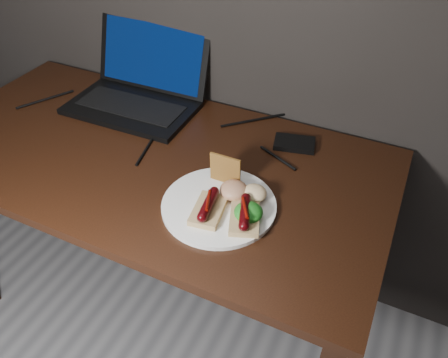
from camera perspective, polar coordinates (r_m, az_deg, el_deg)
desk at (r=1.35m, az=-9.52°, el=0.23°), size 1.40×0.70×0.75m
laptop at (r=1.52m, az=-11.01°, el=11.63°), size 0.42×0.34×0.25m
hard_drive at (r=1.32m, az=9.18°, el=4.61°), size 0.13×0.10×0.02m
desk_cables at (r=1.40m, az=-6.82°, el=6.81°), size 0.96×0.44×0.01m
plate at (r=1.10m, az=-0.67°, el=-3.45°), size 0.31×0.31×0.01m
bread_sausage_center at (r=1.06m, az=-2.05°, el=-3.74°), size 0.09×0.12×0.04m
bread_sausage_right at (r=1.05m, az=2.72°, el=-4.73°), size 0.11×0.13×0.04m
crispbread at (r=1.13m, az=0.16°, el=1.25°), size 0.08×0.01×0.08m
salad_greens at (r=1.05m, az=3.22°, el=-4.36°), size 0.07×0.07×0.04m
salsa_mound at (r=1.11m, az=1.28°, el=-1.44°), size 0.07×0.07×0.04m
coleslaw_mound at (r=1.10m, az=3.97°, el=-1.86°), size 0.06×0.06×0.04m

